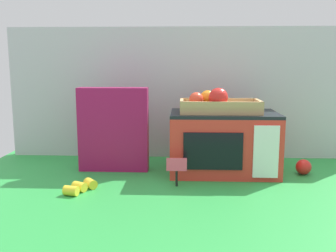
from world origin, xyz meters
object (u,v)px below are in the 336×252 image
(loose_toy_apple, at_px, (304,167))
(food_groups_crate, at_px, (217,105))
(cookie_set_box, at_px, (113,130))
(toy_microwave, at_px, (223,143))
(price_sign, at_px, (177,168))
(loose_toy_banana, at_px, (80,187))

(loose_toy_apple, bearing_deg, food_groups_crate, -179.82)
(food_groups_crate, bearing_deg, cookie_set_box, 175.41)
(food_groups_crate, relative_size, loose_toy_apple, 5.10)
(toy_microwave, height_order, food_groups_crate, food_groups_crate)
(toy_microwave, relative_size, price_sign, 4.04)
(food_groups_crate, bearing_deg, loose_toy_banana, -153.74)
(toy_microwave, bearing_deg, cookie_set_box, 178.47)
(cookie_set_box, xyz_separation_m, price_sign, (0.25, -0.19, -0.10))
(price_sign, bearing_deg, cookie_set_box, 142.74)
(food_groups_crate, height_order, loose_toy_apple, food_groups_crate)
(cookie_set_box, bearing_deg, price_sign, -37.26)
(food_groups_crate, distance_m, cookie_set_box, 0.41)
(food_groups_crate, distance_m, loose_toy_apple, 0.41)
(food_groups_crate, relative_size, loose_toy_banana, 2.40)
(food_groups_crate, relative_size, cookie_set_box, 0.91)
(cookie_set_box, relative_size, price_sign, 3.26)
(cookie_set_box, distance_m, loose_toy_apple, 0.74)
(food_groups_crate, height_order, price_sign, food_groups_crate)
(price_sign, xyz_separation_m, loose_toy_apple, (0.48, 0.16, -0.04))
(toy_microwave, relative_size, loose_toy_apple, 6.91)
(cookie_set_box, relative_size, loose_toy_banana, 2.64)
(toy_microwave, bearing_deg, food_groups_crate, -146.14)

